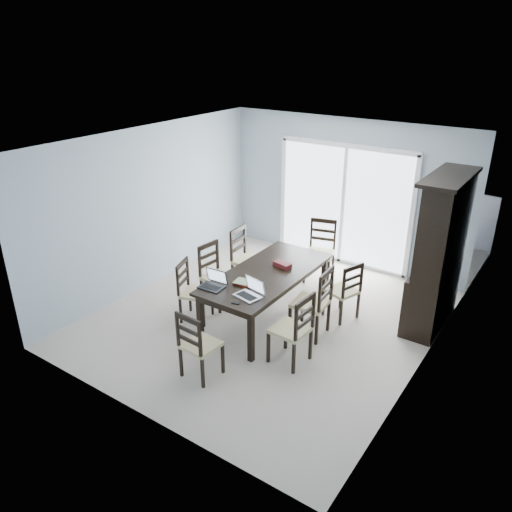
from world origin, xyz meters
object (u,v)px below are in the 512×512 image
at_px(chair_left_near, 190,284).
at_px(chair_left_mid, 214,268).
at_px(chair_right_far, 347,285).
at_px(chair_left_far, 244,252).
at_px(laptop_dark, 211,284).
at_px(chair_end_far, 321,243).
at_px(chair_right_mid, 317,296).
at_px(cell_phone, 236,303).
at_px(dining_table, 267,277).
at_px(game_box, 282,265).
at_px(chair_end_near, 195,339).
at_px(hot_tub, 342,215).
at_px(chair_right_near, 297,323).
at_px(laptop_silver, 248,293).
at_px(china_hutch, 439,255).

xyz_separation_m(chair_left_near, chair_left_mid, (-0.01, 0.57, 0.04)).
bearing_deg(chair_right_far, chair_left_far, 108.26).
distance_m(chair_left_mid, laptop_dark, 0.97).
bearing_deg(chair_end_far, chair_right_mid, 100.24).
bearing_deg(chair_left_near, cell_phone, 53.71).
height_order(chair_left_near, chair_left_mid, chair_left_mid).
xyz_separation_m(chair_right_mid, laptop_dark, (-1.18, -0.81, 0.18)).
xyz_separation_m(chair_left_far, chair_right_mid, (1.70, -0.67, 0.01)).
relative_size(chair_end_far, laptop_dark, 3.51).
height_order(dining_table, cell_phone, cell_phone).
relative_size(cell_phone, game_box, 0.39).
xyz_separation_m(chair_left_far, chair_end_near, (0.96, -2.33, -0.06)).
distance_m(chair_left_near, laptop_dark, 0.65).
bearing_deg(chair_end_near, hot_tub, 99.28).
height_order(cell_phone, hot_tub, hot_tub).
height_order(chair_left_far, game_box, chair_left_far).
xyz_separation_m(chair_right_near, laptop_dark, (-1.28, -0.09, 0.20)).
bearing_deg(chair_end_far, chair_right_near, 95.16).
bearing_deg(chair_right_mid, chair_left_near, 105.74).
distance_m(dining_table, chair_left_far, 1.10).
relative_size(chair_right_far, chair_end_far, 0.88).
height_order(chair_right_far, hot_tub, chair_right_far).
height_order(chair_end_far, laptop_dark, chair_end_far).
xyz_separation_m(chair_left_mid, chair_right_mid, (1.75, 0.05, 0.03)).
distance_m(chair_right_mid, hot_tub, 3.74).
xyz_separation_m(dining_table, chair_left_far, (-0.87, 0.66, -0.05)).
relative_size(chair_left_mid, chair_right_near, 0.99).
bearing_deg(chair_left_mid, chair_right_far, 115.45).
bearing_deg(chair_left_far, game_box, 66.06).
bearing_deg(laptop_silver, chair_left_mid, 160.16).
xyz_separation_m(china_hutch, chair_right_near, (-1.10, -1.98, -0.47)).
relative_size(game_box, hot_tub, 0.12).
bearing_deg(chair_end_far, hot_tub, -91.27).
bearing_deg(cell_phone, chair_right_far, 54.56).
bearing_deg(chair_right_far, game_box, 130.10).
xyz_separation_m(china_hutch, chair_end_near, (-1.94, -2.92, -0.51)).
height_order(china_hutch, cell_phone, china_hutch).
bearing_deg(chair_right_near, game_box, 43.11).
height_order(chair_left_mid, chair_right_far, chair_left_mid).
bearing_deg(hot_tub, chair_left_near, -96.41).
bearing_deg(chair_left_far, dining_table, 50.09).
xyz_separation_m(chair_left_far, laptop_dark, (0.52, -1.48, 0.18)).
height_order(cell_phone, game_box, game_box).
height_order(chair_left_near, chair_right_far, chair_right_far).
relative_size(laptop_dark, laptop_silver, 0.90).
bearing_deg(chair_left_far, hot_tub, 168.90).
xyz_separation_m(china_hutch, laptop_dark, (-2.38, -2.06, -0.27)).
xyz_separation_m(chair_left_mid, laptop_silver, (1.12, -0.69, 0.21)).
height_order(dining_table, hot_tub, hot_tub).
height_order(dining_table, laptop_silver, laptop_silver).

